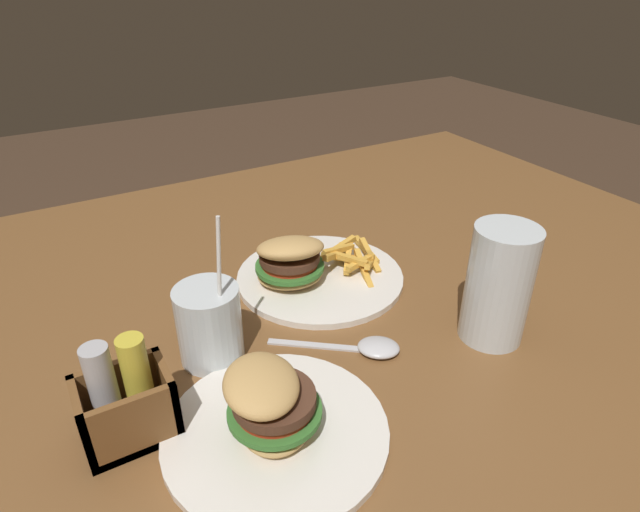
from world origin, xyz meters
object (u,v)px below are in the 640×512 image
(meal_plate_near, at_px, (308,268))
(juice_glass, at_px, (210,326))
(spoon, at_px, (373,347))
(meal_plate_far, at_px, (273,417))
(condiment_caddy, at_px, (126,403))
(beer_glass, at_px, (498,287))

(meal_plate_near, xyz_separation_m, juice_glass, (0.19, 0.09, 0.02))
(spoon, relative_size, meal_plate_far, 0.63)
(spoon, bearing_deg, meal_plate_near, 125.54)
(juice_glass, xyz_separation_m, meal_plate_far, (-0.01, 0.16, -0.02))
(spoon, relative_size, condiment_caddy, 1.26)
(condiment_caddy, bearing_deg, meal_plate_near, -151.50)
(spoon, xyz_separation_m, meal_plate_far, (0.17, 0.06, 0.02))
(beer_glass, relative_size, spoon, 1.05)
(beer_glass, bearing_deg, condiment_caddy, -8.46)
(meal_plate_far, bearing_deg, condiment_caddy, -31.13)
(beer_glass, height_order, condiment_caddy, beer_glass)
(juice_glass, bearing_deg, meal_plate_far, 94.30)
(condiment_caddy, bearing_deg, juice_glass, -147.48)
(meal_plate_near, relative_size, meal_plate_far, 1.08)
(beer_glass, xyz_separation_m, spoon, (0.16, -0.05, -0.07))
(meal_plate_near, distance_m, condiment_caddy, 0.35)
(meal_plate_far, bearing_deg, meal_plate_near, -125.81)
(juice_glass, distance_m, meal_plate_far, 0.16)
(beer_glass, distance_m, condiment_caddy, 0.47)
(beer_glass, bearing_deg, juice_glass, -23.01)
(spoon, xyz_separation_m, condiment_caddy, (0.30, -0.02, 0.04))
(meal_plate_near, distance_m, spoon, 0.19)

